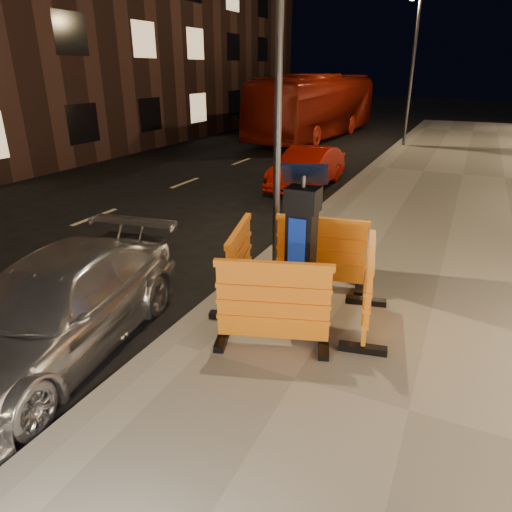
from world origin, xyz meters
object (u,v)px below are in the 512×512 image
at_px(barrier_back, 321,252).
at_px(bus_doubledecker, 315,137).
at_px(parking_kiosk, 301,245).
at_px(barrier_bldgside, 368,288).
at_px(car_red, 306,187).
at_px(car_silver, 63,350).
at_px(barrier_kerbside, 239,264).
at_px(barrier_front, 273,305).

xyz_separation_m(barrier_back, bus_doubledecker, (-5.79, 17.30, -0.72)).
relative_size(parking_kiosk, bus_doubledecker, 0.18).
distance_m(barrier_bldgside, car_red, 8.43).
bearing_deg(car_red, car_silver, -87.64).
bearing_deg(car_silver, car_red, 81.66).
bearing_deg(barrier_back, parking_kiosk, -99.87).
relative_size(barrier_kerbside, barrier_bldgside, 1.00).
bearing_deg(barrier_bldgside, barrier_front, 124.13).
relative_size(barrier_back, car_silver, 0.34).
bearing_deg(barrier_front, barrier_kerbside, 117.13).
height_order(parking_kiosk, car_silver, parking_kiosk).
distance_m(barrier_kerbside, car_red, 7.83).
xyz_separation_m(barrier_front, bus_doubledecker, (-5.79, 19.20, -0.72)).
xyz_separation_m(barrier_front, car_silver, (-2.51, -1.07, -0.72)).
height_order(barrier_kerbside, bus_doubledecker, bus_doubledecker).
relative_size(barrier_front, car_red, 0.40).
distance_m(car_silver, car_red, 9.65).
relative_size(car_red, bus_doubledecker, 0.32).
distance_m(parking_kiosk, car_red, 8.13).
bearing_deg(barrier_back, barrier_kerbside, -144.87).
xyz_separation_m(car_red, bus_doubledecker, (-3.24, 10.62, 0.00)).
height_order(parking_kiosk, barrier_back, parking_kiosk).
bearing_deg(barrier_kerbside, barrier_bldgside, -104.87).
bearing_deg(car_silver, barrier_kerbside, 43.76).
distance_m(barrier_back, barrier_kerbside, 1.34).
xyz_separation_m(barrier_kerbside, car_silver, (-1.56, -2.02, -0.72)).
relative_size(barrier_back, car_red, 0.40).
height_order(barrier_front, car_red, barrier_front).
xyz_separation_m(barrier_front, barrier_back, (0.00, 1.90, 0.00)).
relative_size(barrier_back, barrier_bldgside, 1.00).
bearing_deg(bus_doubledecker, barrier_back, -67.67).
bearing_deg(bus_doubledecker, parking_kiosk, -68.57).
xyz_separation_m(barrier_kerbside, bus_doubledecker, (-4.84, 18.25, -0.72)).
xyz_separation_m(barrier_back, car_silver, (-2.51, -2.97, -0.72)).
height_order(parking_kiosk, barrier_bldgside, parking_kiosk).
bearing_deg(parking_kiosk, barrier_kerbside, 167.13).
bearing_deg(car_red, bus_doubledecker, 109.14).
relative_size(barrier_front, barrier_kerbside, 1.00).
bearing_deg(barrier_kerbside, parking_kiosk, -104.87).
relative_size(barrier_back, bus_doubledecker, 0.13).
relative_size(car_silver, car_red, 1.17).
xyz_separation_m(barrier_front, barrier_kerbside, (-0.95, 0.95, 0.00)).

